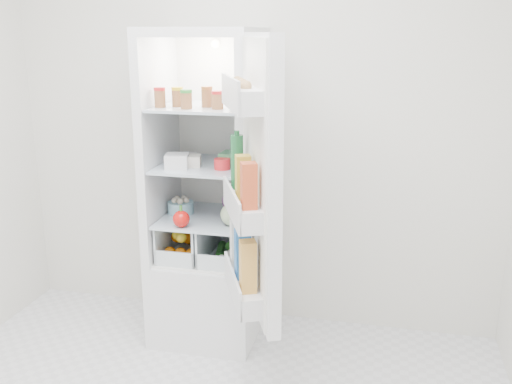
% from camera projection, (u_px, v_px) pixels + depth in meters
% --- Properties ---
extents(room_walls, '(3.02, 3.02, 2.61)m').
position_uv_depth(room_walls, '(148.00, 89.00, 1.92)').
color(room_walls, silver).
rests_on(room_walls, ground).
extents(refrigerator, '(0.60, 0.60, 1.80)m').
position_uv_depth(refrigerator, '(210.00, 226.00, 3.38)').
color(refrigerator, silver).
rests_on(refrigerator, ground).
extents(shelf_low, '(0.49, 0.53, 0.01)m').
position_uv_depth(shelf_low, '(207.00, 217.00, 3.30)').
color(shelf_low, silver).
rests_on(shelf_low, refrigerator).
extents(shelf_mid, '(0.49, 0.53, 0.02)m').
position_uv_depth(shelf_mid, '(205.00, 165.00, 3.22)').
color(shelf_mid, silver).
rests_on(shelf_mid, refrigerator).
extents(shelf_top, '(0.49, 0.53, 0.02)m').
position_uv_depth(shelf_top, '(204.00, 107.00, 3.13)').
color(shelf_top, silver).
rests_on(shelf_top, refrigerator).
extents(crisper_left, '(0.23, 0.46, 0.22)m').
position_uv_depth(crisper_left, '(187.00, 237.00, 3.36)').
color(crisper_left, silver).
rests_on(crisper_left, refrigerator).
extents(crisper_right, '(0.23, 0.46, 0.22)m').
position_uv_depth(crisper_right, '(227.00, 240.00, 3.31)').
color(crisper_right, silver).
rests_on(crisper_right, refrigerator).
extents(condiment_jars, '(0.46, 0.16, 0.08)m').
position_uv_depth(condiment_jars, '(197.00, 100.00, 3.01)').
color(condiment_jars, '#B21919').
rests_on(condiment_jars, shelf_top).
extents(squeeze_bottle, '(0.05, 0.05, 0.18)m').
position_uv_depth(squeeze_bottle, '(244.00, 89.00, 3.11)').
color(squeeze_bottle, silver).
rests_on(squeeze_bottle, shelf_top).
extents(tub_white, '(0.15, 0.15, 0.08)m').
position_uv_depth(tub_white, '(177.00, 161.00, 3.11)').
color(tub_white, silver).
rests_on(tub_white, shelf_mid).
extents(tub_cream, '(0.13, 0.13, 0.06)m').
position_uv_depth(tub_cream, '(191.00, 161.00, 3.15)').
color(tub_cream, beige).
rests_on(tub_cream, shelf_mid).
extents(tin_red, '(0.10, 0.10, 0.06)m').
position_uv_depth(tin_red, '(222.00, 164.00, 3.09)').
color(tin_red, red).
rests_on(tin_red, shelf_mid).
extents(foil_tray, '(0.16, 0.14, 0.04)m').
position_uv_depth(foil_tray, '(184.00, 156.00, 3.33)').
color(foil_tray, silver).
rests_on(foil_tray, shelf_mid).
extents(tub_green, '(0.10, 0.14, 0.08)m').
position_uv_depth(tub_green, '(230.00, 159.00, 3.17)').
color(tub_green, '#3D8854').
rests_on(tub_green, shelf_mid).
extents(red_cabbage, '(0.16, 0.16, 0.16)m').
position_uv_depth(red_cabbage, '(236.00, 201.00, 3.32)').
color(red_cabbage, '#4A1C52').
rests_on(red_cabbage, shelf_low).
extents(bell_pepper, '(0.09, 0.09, 0.09)m').
position_uv_depth(bell_pepper, '(181.00, 219.00, 3.10)').
color(bell_pepper, red).
rests_on(bell_pepper, shelf_low).
extents(mushroom_bowl, '(0.19, 0.19, 0.07)m').
position_uv_depth(mushroom_bowl, '(181.00, 207.00, 3.35)').
color(mushroom_bowl, '#8FC4D5').
rests_on(mushroom_bowl, shelf_low).
extents(salad_bag, '(0.12, 0.12, 0.12)m').
position_uv_depth(salad_bag, '(232.00, 214.00, 3.13)').
color(salad_bag, '#A8C191').
rests_on(salad_bag, shelf_low).
extents(citrus_pile, '(0.20, 0.31, 0.16)m').
position_uv_depth(citrus_pile, '(187.00, 242.00, 3.35)').
color(citrus_pile, orange).
rests_on(citrus_pile, refrigerator).
extents(veg_pile, '(0.16, 0.30, 0.10)m').
position_uv_depth(veg_pile, '(228.00, 248.00, 3.32)').
color(veg_pile, '#1A4D19').
rests_on(veg_pile, refrigerator).
extents(fridge_door, '(0.38, 0.57, 1.30)m').
position_uv_depth(fridge_door, '(255.00, 187.00, 2.60)').
color(fridge_door, silver).
rests_on(fridge_door, refrigerator).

